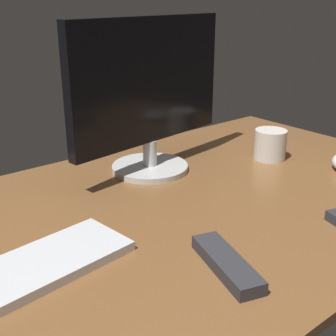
{
  "coord_description": "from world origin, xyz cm",
  "views": [
    {
      "loc": [
        -61.09,
        -68.51,
        45.67
      ],
      "look_at": [
        0.75,
        7.15,
        8.0
      ],
      "focal_mm": 48.47,
      "sensor_mm": 36.0,
      "label": 1
    }
  ],
  "objects_px": {
    "tv_remote": "(227,263)",
    "coffee_mug": "(270,144)",
    "monitor": "(149,93)",
    "keyboard": "(30,270)"
  },
  "relations": [
    {
      "from": "keyboard",
      "to": "tv_remote",
      "type": "distance_m",
      "value": 0.33
    },
    {
      "from": "tv_remote",
      "to": "coffee_mug",
      "type": "relative_size",
      "value": 2.0
    },
    {
      "from": "monitor",
      "to": "tv_remote",
      "type": "xyz_separation_m",
      "value": [
        -0.18,
        -0.45,
        -0.19
      ]
    },
    {
      "from": "monitor",
      "to": "keyboard",
      "type": "height_order",
      "value": "monitor"
    },
    {
      "from": "keyboard",
      "to": "coffee_mug",
      "type": "relative_size",
      "value": 3.96
    },
    {
      "from": "monitor",
      "to": "tv_remote",
      "type": "height_order",
      "value": "monitor"
    },
    {
      "from": "keyboard",
      "to": "tv_remote",
      "type": "bearing_deg",
      "value": -42.88
    },
    {
      "from": "keyboard",
      "to": "monitor",
      "type": "bearing_deg",
      "value": 23.62
    },
    {
      "from": "monitor",
      "to": "keyboard",
      "type": "bearing_deg",
      "value": -157.16
    },
    {
      "from": "tv_remote",
      "to": "coffee_mug",
      "type": "xyz_separation_m",
      "value": [
        0.5,
        0.31,
        0.03
      ]
    }
  ]
}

